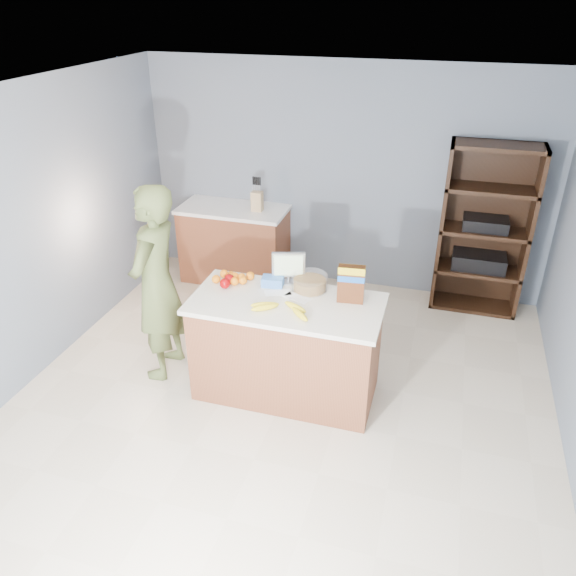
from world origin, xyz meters
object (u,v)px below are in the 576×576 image
(cereal_box, at_px, (351,281))
(person, at_px, (157,284))
(shelving_unit, at_px, (483,232))
(counter_peninsula, at_px, (286,351))
(tv, at_px, (288,266))

(cereal_box, bearing_deg, person, -174.81)
(shelving_unit, xyz_separation_m, cereal_box, (-1.06, -1.90, 0.22))
(shelving_unit, bearing_deg, person, -142.88)
(counter_peninsula, height_order, person, person)
(person, relative_size, tv, 6.28)
(cereal_box, bearing_deg, shelving_unit, 60.89)
(shelving_unit, distance_m, cereal_box, 2.19)
(tv, bearing_deg, cereal_box, -16.84)
(person, bearing_deg, counter_peninsula, 88.30)
(shelving_unit, distance_m, person, 3.40)
(counter_peninsula, bearing_deg, person, -179.92)
(shelving_unit, xyz_separation_m, tv, (-1.62, -1.73, 0.19))
(person, distance_m, cereal_box, 1.67)
(shelving_unit, relative_size, person, 1.02)
(counter_peninsula, xyz_separation_m, cereal_box, (0.49, 0.15, 0.67))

